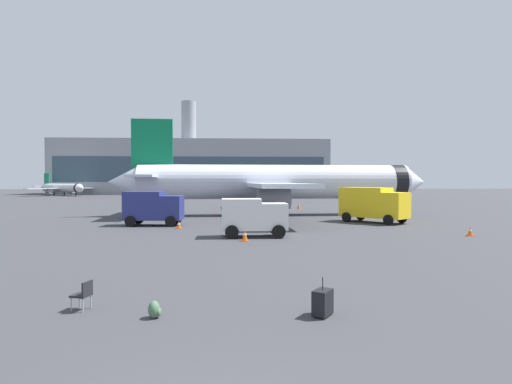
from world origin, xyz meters
TOP-DOWN VIEW (x-y plane):
  - airplane_at_gate at (4.98, 42.00)m, footprint 35.73×32.19m
  - airplane_taxiing at (-43.94, 108.40)m, footprint 16.90×15.54m
  - service_truck at (-6.38, 31.28)m, footprint 4.96×2.86m
  - fuel_truck at (13.23, 32.81)m, footprint 5.80×6.07m
  - cargo_van at (1.81, 23.35)m, footprint 4.41×2.33m
  - safety_cone_near at (16.76, 22.94)m, footprint 0.44×0.44m
  - safety_cone_mid at (9.42, 52.40)m, footprint 0.44×0.44m
  - safety_cone_far at (1.16, 21.30)m, footprint 0.44×0.44m
  - safety_cone_outer at (-3.91, 28.84)m, footprint 0.44×0.44m
  - rolling_suitcase at (2.89, 6.09)m, footprint 0.70×0.75m
  - traveller_backpack at (-1.79, 6.17)m, footprint 0.36×0.40m
  - gate_chair at (-4.00, 7.01)m, footprint 0.60×0.60m
  - terminal_building at (-11.38, 125.52)m, footprint 79.70×19.51m

SIDE VIEW (x-z plane):
  - traveller_backpack at x=-1.79m, z-range -0.01..0.47m
  - safety_cone_outer at x=-3.91m, z-range -0.01..0.59m
  - safety_cone_near at x=16.76m, z-range -0.01..0.65m
  - safety_cone_far at x=1.16m, z-range -0.01..0.70m
  - rolling_suitcase at x=2.89m, z-range -0.16..0.94m
  - safety_cone_mid at x=9.42m, z-range -0.01..0.80m
  - gate_chair at x=-4.00m, z-range 0.07..0.93m
  - cargo_van at x=1.81m, z-range 0.15..2.75m
  - service_truck at x=-6.38m, z-range 0.16..3.05m
  - fuel_truck at x=13.23m, z-range 0.17..3.37m
  - airplane_taxiing at x=-43.94m, z-range -0.89..4.99m
  - airplane_at_gate at x=4.98m, z-range -1.59..8.91m
  - terminal_building at x=-11.38m, z-range -5.87..21.95m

